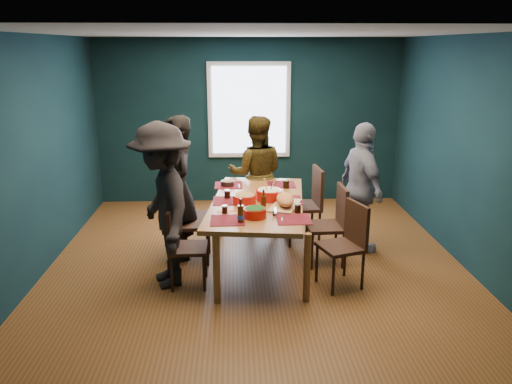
% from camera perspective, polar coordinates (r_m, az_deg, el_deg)
% --- Properties ---
extents(room, '(5.01, 5.01, 2.71)m').
position_cam_1_polar(room, '(6.13, -0.14, 5.14)').
color(room, brown).
rests_on(room, ground).
extents(dining_table, '(1.30, 2.22, 0.80)m').
position_cam_1_polar(dining_table, '(5.93, 0.18, -1.68)').
color(dining_table, brown).
rests_on(dining_table, floor).
extents(chair_left_far, '(0.41, 0.41, 0.91)m').
position_cam_1_polar(chair_left_far, '(6.50, -7.86, -2.06)').
color(chair_left_far, black).
rests_on(chair_left_far, floor).
extents(chair_left_mid, '(0.45, 0.45, 0.99)m').
position_cam_1_polar(chair_left_mid, '(6.13, -8.23, -2.77)').
color(chair_left_mid, black).
rests_on(chair_left_mid, floor).
extents(chair_left_near, '(0.41, 0.41, 0.90)m').
position_cam_1_polar(chair_left_near, '(5.52, -8.66, -5.54)').
color(chair_left_near, black).
rests_on(chair_left_near, floor).
extents(chair_right_far, '(0.50, 0.50, 1.02)m').
position_cam_1_polar(chair_right_far, '(6.71, 6.11, -0.81)').
color(chair_right_far, black).
rests_on(chair_right_far, floor).
extents(chair_right_mid, '(0.45, 0.45, 0.97)m').
position_cam_1_polar(chair_right_mid, '(6.08, 8.78, -3.07)').
color(chair_right_mid, black).
rests_on(chair_right_mid, floor).
extents(chair_right_near, '(0.54, 0.54, 0.94)m').
position_cam_1_polar(chair_right_near, '(5.55, 10.46, -5.21)').
color(chair_right_near, black).
rests_on(chair_right_near, floor).
extents(person_far_left, '(0.63, 0.76, 1.78)m').
position_cam_1_polar(person_far_left, '(6.16, -8.92, 0.39)').
color(person_far_left, black).
rests_on(person_far_left, floor).
extents(person_back, '(0.85, 0.69, 1.65)m').
position_cam_1_polar(person_back, '(7.05, 0.03, 2.07)').
color(person_back, black).
rests_on(person_back, floor).
extents(person_right, '(0.62, 1.04, 1.67)m').
position_cam_1_polar(person_right, '(6.44, 11.97, 0.41)').
color(person_right, silver).
rests_on(person_right, floor).
extents(person_near_left, '(1.03, 1.33, 1.82)m').
position_cam_1_polar(person_near_left, '(5.47, -10.62, -1.57)').
color(person_near_left, black).
rests_on(person_near_left, floor).
extents(bowl_salad, '(0.27, 0.27, 0.11)m').
position_cam_1_polar(bowl_salad, '(5.79, -1.32, -0.76)').
color(bowl_salad, red).
rests_on(bowl_salad, dining_table).
extents(bowl_dumpling, '(0.30, 0.30, 0.28)m').
position_cam_1_polar(bowl_dumpling, '(5.93, 1.46, -0.24)').
color(bowl_dumpling, red).
rests_on(bowl_dumpling, dining_table).
extents(bowl_herbs, '(0.24, 0.24, 0.11)m').
position_cam_1_polar(bowl_herbs, '(5.32, -0.12, -2.34)').
color(bowl_herbs, red).
rests_on(bowl_herbs, dining_table).
extents(cutting_board, '(0.44, 0.70, 0.15)m').
position_cam_1_polar(cutting_board, '(5.68, 3.34, -1.02)').
color(cutting_board, tan).
rests_on(cutting_board, dining_table).
extents(small_bowl, '(0.17, 0.17, 0.07)m').
position_cam_1_polar(small_bowl, '(6.53, -3.29, 1.03)').
color(small_bowl, black).
rests_on(small_bowl, dining_table).
extents(beer_bottle_a, '(0.07, 0.07, 0.26)m').
position_cam_1_polar(beer_bottle_a, '(5.16, -1.76, -2.52)').
color(beer_bottle_a, '#411F0B').
rests_on(beer_bottle_a, dining_table).
extents(beer_bottle_b, '(0.06, 0.06, 0.24)m').
position_cam_1_polar(beer_bottle_b, '(5.53, 0.86, -1.22)').
color(beer_bottle_b, '#411F0B').
rests_on(beer_bottle_b, dining_table).
extents(cola_glass_a, '(0.07, 0.07, 0.09)m').
position_cam_1_polar(cola_glass_a, '(5.47, -3.60, -1.94)').
color(cola_glass_a, black).
rests_on(cola_glass_a, dining_table).
extents(cola_glass_b, '(0.07, 0.07, 0.10)m').
position_cam_1_polar(cola_glass_b, '(5.49, 4.79, -1.78)').
color(cola_glass_b, black).
rests_on(cola_glass_b, dining_table).
extents(cola_glass_c, '(0.08, 0.08, 0.12)m').
position_cam_1_polar(cola_glass_c, '(6.43, 3.47, 1.00)').
color(cola_glass_c, black).
rests_on(cola_glass_c, dining_table).
extents(cola_glass_d, '(0.08, 0.08, 0.11)m').
position_cam_1_polar(cola_glass_d, '(5.99, -3.31, -0.19)').
color(cola_glass_d, black).
rests_on(cola_glass_d, dining_table).
extents(napkin_a, '(0.16, 0.16, 0.00)m').
position_cam_1_polar(napkin_a, '(6.03, 3.72, -0.66)').
color(napkin_a, '#F86D68').
rests_on(napkin_a, dining_table).
extents(napkin_b, '(0.20, 0.20, 0.00)m').
position_cam_1_polar(napkin_b, '(5.55, -3.47, -2.17)').
color(napkin_b, '#F86D68').
rests_on(napkin_b, dining_table).
extents(napkin_c, '(0.22, 0.22, 0.00)m').
position_cam_1_polar(napkin_c, '(5.25, 4.26, -3.27)').
color(napkin_c, '#F86D68').
rests_on(napkin_c, dining_table).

